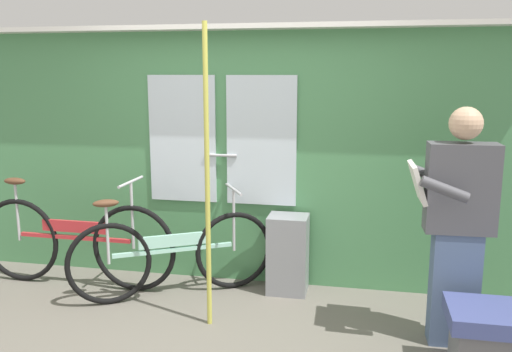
# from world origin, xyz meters

# --- Properties ---
(ground_plane) EXTENTS (5.97, 3.83, 0.04)m
(ground_plane) POSITION_xyz_m (0.00, 0.00, -0.02)
(ground_plane) COLOR #666056
(train_door_wall) EXTENTS (4.97, 0.28, 2.21)m
(train_door_wall) POSITION_xyz_m (-0.01, 1.11, 1.16)
(train_door_wall) COLOR #4C8C56
(train_door_wall) RESTS_ON ground_plane
(bicycle_near_door) EXTENTS (1.50, 0.90, 0.88)m
(bicycle_near_door) POSITION_xyz_m (-0.51, 0.62, 0.36)
(bicycle_near_door) COLOR black
(bicycle_near_door) RESTS_ON ground_plane
(bicycle_leaning_behind) EXTENTS (1.83, 0.44, 0.96)m
(bicycle_leaning_behind) POSITION_xyz_m (-1.41, 0.66, 0.40)
(bicycle_leaning_behind) COLOR black
(bicycle_leaning_behind) RESTS_ON ground_plane
(passenger_reading_newspaper) EXTENTS (0.57, 0.48, 1.62)m
(passenger_reading_newspaper) POSITION_xyz_m (1.63, 0.25, 0.85)
(passenger_reading_newspaper) COLOR slate
(passenger_reading_newspaper) RESTS_ON ground_plane
(trash_bin_by_wall) EXTENTS (0.33, 0.28, 0.66)m
(trash_bin_by_wall) POSITION_xyz_m (0.41, 0.89, 0.33)
(trash_bin_by_wall) COLOR gray
(trash_bin_by_wall) RESTS_ON ground_plane
(handrail_pole) EXTENTS (0.04, 0.04, 2.17)m
(handrail_pole) POSITION_xyz_m (-0.07, 0.19, 1.09)
(handrail_pole) COLOR #C6C14C
(handrail_pole) RESTS_ON ground_plane
(bench_seat_corner) EXTENTS (0.70, 0.44, 0.45)m
(bench_seat_corner) POSITION_xyz_m (1.89, -0.18, 0.24)
(bench_seat_corner) COLOR #3D477F
(bench_seat_corner) RESTS_ON ground_plane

